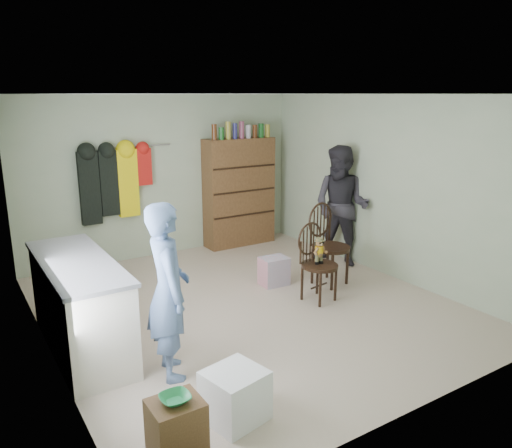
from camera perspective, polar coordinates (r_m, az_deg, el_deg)
ground_plane at (r=6.16m, az=-0.97°, el=-9.30°), size 5.00×5.00×0.00m
room_walls at (r=6.16m, az=-3.64°, el=6.00°), size 5.00×5.00×5.00m
counter at (r=5.31m, az=-19.46°, el=-8.71°), size 0.64×1.86×0.94m
stool at (r=3.73m, az=-9.05°, el=-22.65°), size 0.35×0.30×0.50m
bowl at (r=3.57m, az=-9.23°, el=-19.10°), size 0.21×0.21×0.05m
plastic_tub at (r=4.14m, az=-2.41°, el=-18.99°), size 0.51×0.49×0.41m
chair_front at (r=6.20m, az=6.94°, el=-3.85°), size 0.50×0.50×0.97m
chair_far at (r=6.75m, az=8.12°, el=-1.94°), size 0.57×0.57×1.10m
striped_bag at (r=6.75m, az=2.07°, el=-5.39°), size 0.38×0.30×0.38m
person_left at (r=4.53m, az=-10.01°, el=-7.54°), size 0.49×0.65×1.62m
person_right at (r=7.48m, az=9.72°, el=2.01°), size 0.98×1.07×1.79m
dresser at (r=8.40m, az=-1.94°, el=3.76°), size 1.20×0.39×2.08m
coat_rack at (r=7.59m, az=-15.96°, el=4.60°), size 1.42×0.12×1.09m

